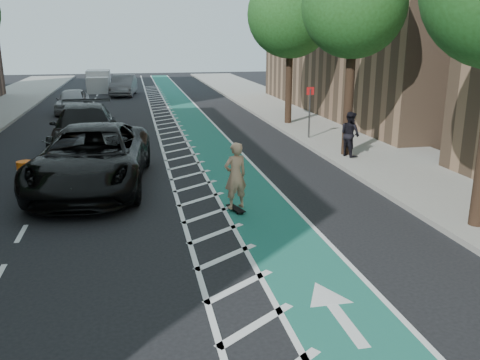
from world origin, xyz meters
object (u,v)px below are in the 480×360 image
object	(u,v)px
suv_far	(85,128)
skateboarder	(235,176)
barrel_a	(26,175)
suv_near	(92,157)

from	to	relation	value
suv_far	skateboarder	bearing A→B (deg)	-64.66
skateboarder	barrel_a	bearing A→B (deg)	-47.45
barrel_a	skateboarder	bearing A→B (deg)	-30.58
suv_near	suv_far	size ratio (longest dim) A/B	1.10
skateboarder	barrel_a	distance (m)	7.11
suv_near	suv_far	bearing A→B (deg)	102.17
skateboarder	barrel_a	world-z (taller)	skateboarder
suv_near	suv_far	distance (m)	5.93
suv_far	barrel_a	bearing A→B (deg)	-106.14
suv_near	suv_far	xyz separation A→B (m)	(-0.71, 5.89, -0.05)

